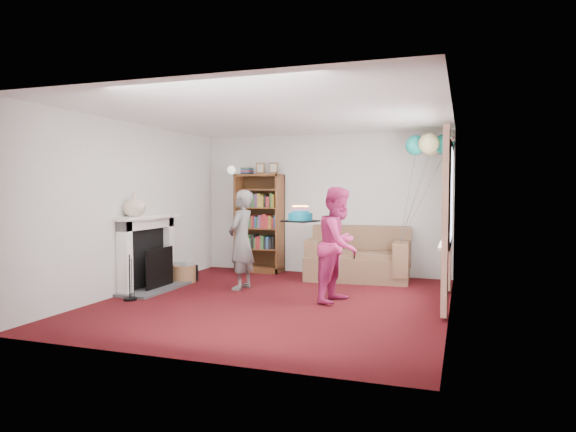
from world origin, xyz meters
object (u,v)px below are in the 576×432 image
at_px(person_striped, 241,240).
at_px(bookcase, 260,224).
at_px(sofa, 358,259).
at_px(birthday_cake, 300,217).
at_px(person_magenta, 339,244).

bearing_deg(person_striped, bookcase, -164.92).
xyz_separation_m(sofa, birthday_cake, (-0.44, -1.84, 0.81)).
relative_size(sofa, birthday_cake, 4.22).
xyz_separation_m(sofa, person_magenta, (0.09, -1.79, 0.44)).
relative_size(bookcase, birthday_cake, 5.02).
height_order(sofa, person_striped, person_striped).
height_order(person_striped, birthday_cake, person_striped).
distance_m(person_magenta, birthday_cake, 0.65).
xyz_separation_m(person_striped, person_magenta, (1.60, -0.37, 0.02)).
distance_m(sofa, birthday_cake, 2.06).
distance_m(person_striped, person_magenta, 1.64).
bearing_deg(sofa, birthday_cake, -107.39).
distance_m(sofa, person_striped, 2.12).
distance_m(person_striped, birthday_cake, 1.22).
bearing_deg(person_magenta, person_striped, 87.46).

